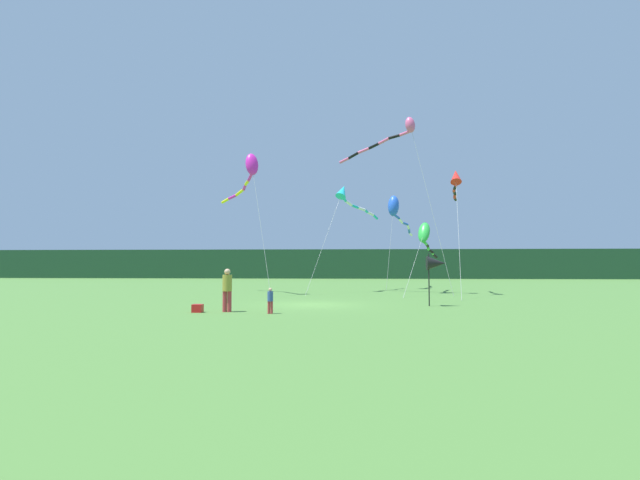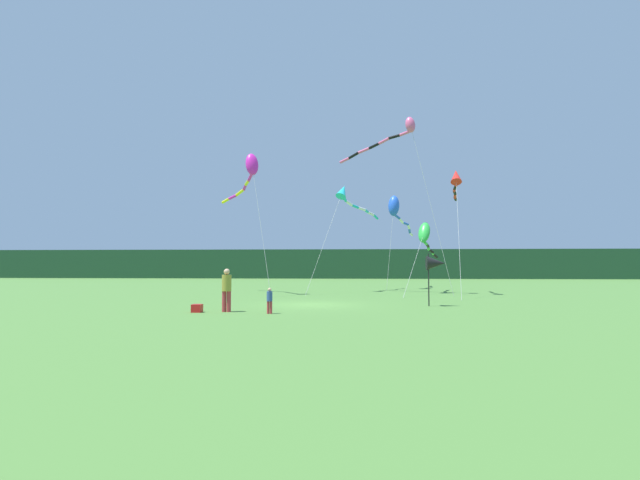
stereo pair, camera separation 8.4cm
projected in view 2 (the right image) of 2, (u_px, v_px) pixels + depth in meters
ground_plane at (311, 305)px, 23.78m from camera, size 120.00×120.00×0.00m
distant_treeline at (339, 264)px, 68.71m from camera, size 108.00×3.08×4.18m
person_adult at (227, 288)px, 20.19m from camera, size 0.40×0.40×1.83m
person_child at (270, 299)px, 19.43m from camera, size 0.23×0.23×1.06m
cooler_box at (197, 308)px, 19.96m from camera, size 0.41×0.38×0.34m
banner_flag_pole at (436, 264)px, 22.97m from camera, size 0.90×0.70×2.54m
kite_rainbow at (398, 132)px, 33.02m from camera, size 7.40×5.20×12.19m
kite_cyan at (348, 196)px, 35.72m from camera, size 5.26×8.78×8.10m
kite_red at (456, 180)px, 31.99m from camera, size 1.61×8.18×8.57m
kite_magenta at (249, 171)px, 32.21m from camera, size 5.22×7.52×9.53m
kite_blue at (395, 209)px, 39.30m from camera, size 2.98×7.10×7.78m
kite_green at (425, 236)px, 33.65m from camera, size 3.69×9.07×5.16m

